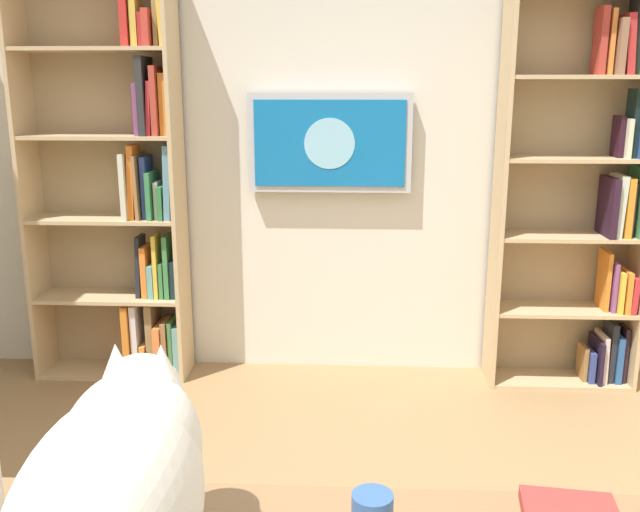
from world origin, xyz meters
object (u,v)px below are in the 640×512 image
object	(u,v)px
bookshelf_left	(588,196)
wall_mounted_tv	(330,143)
bookshelf_right	(125,192)
cat	(117,494)

from	to	relation	value
bookshelf_left	wall_mounted_tv	xyz separation A→B (m)	(1.35, -0.08, 0.26)
bookshelf_left	bookshelf_right	size ratio (longest dim) A/B	0.92
bookshelf_left	cat	size ratio (longest dim) A/B	2.95
bookshelf_right	cat	xyz separation A→B (m)	(-0.85, 2.64, -0.09)
bookshelf_right	cat	size ratio (longest dim) A/B	3.20
wall_mounted_tv	bookshelf_right	bearing A→B (deg)	4.41
bookshelf_right	wall_mounted_tv	distance (m)	1.13
wall_mounted_tv	bookshelf_left	bearing A→B (deg)	176.41
cat	bookshelf_right	bearing A→B (deg)	-72.20
bookshelf_left	cat	distance (m)	3.09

